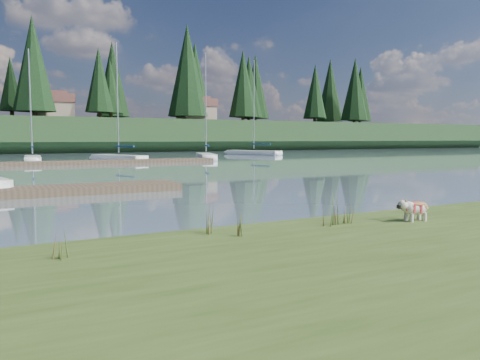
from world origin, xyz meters
TOP-DOWN VIEW (x-y plane):
  - ground at (0.00, 30.00)m, footprint 200.00×200.00m
  - bank at (0.00, -6.00)m, footprint 60.00×9.00m
  - ridge at (0.00, 73.00)m, footprint 200.00×20.00m
  - bulldog at (5.20, -2.89)m, footprint 0.79×0.38m
  - dock_far at (2.00, 30.00)m, footprint 26.00×2.20m
  - sailboat_bg_2 at (0.29, 35.40)m, footprint 1.69×6.58m
  - sailboat_bg_3 at (7.41, 34.93)m, footprint 4.48×7.44m
  - sailboat_bg_4 at (16.72, 34.69)m, footprint 3.49×7.43m
  - sailboat_bg_5 at (26.78, 43.41)m, footprint 5.21×8.47m
  - weed_0 at (0.72, -2.10)m, footprint 0.17×0.14m
  - weed_1 at (1.13, -2.52)m, footprint 0.17×0.14m
  - weed_2 at (3.34, -2.45)m, footprint 0.17×0.14m
  - weed_3 at (-2.02, -2.73)m, footprint 0.17×0.14m
  - weed_4 at (3.14, -2.51)m, footprint 0.17×0.14m
  - weed_5 at (3.71, -2.46)m, footprint 0.17×0.14m
  - mud_lip at (0.00, -1.60)m, footprint 60.00×0.50m
  - conifer_4 at (3.00, 66.00)m, footprint 6.16×6.16m
  - conifer_5 at (15.00, 70.00)m, footprint 3.96×3.96m
  - conifer_6 at (28.00, 68.00)m, footprint 7.04×7.04m
  - conifer_7 at (42.00, 71.00)m, footprint 5.28×5.28m
  - conifer_8 at (55.00, 67.00)m, footprint 4.62×4.62m
  - conifer_9 at (68.00, 70.00)m, footprint 5.94×5.94m
  - house_1 at (6.00, 71.00)m, footprint 6.30×5.30m
  - house_2 at (30.00, 69.00)m, footprint 6.30×5.30m

SIDE VIEW (x-z plane):
  - ground at x=0.00m, z-range 0.00..0.00m
  - mud_lip at x=0.00m, z-range 0.00..0.14m
  - dock_far at x=2.00m, z-range 0.00..0.30m
  - bank at x=0.00m, z-range 0.00..0.35m
  - sailboat_bg_5 at x=26.78m, z-range -5.78..6.41m
  - sailboat_bg_3 at x=7.41m, z-range -5.22..5.87m
  - sailboat_bg_4 at x=16.72m, z-range -5.11..5.76m
  - sailboat_bg_2 at x=0.29m, z-range -4.64..5.31m
  - weed_4 at x=3.14m, z-range 0.32..0.73m
  - weed_3 at x=-2.02m, z-range 0.31..0.79m
  - weed_5 at x=3.71m, z-range 0.31..0.82m
  - weed_1 at x=1.13m, z-range 0.30..0.87m
  - weed_0 at x=0.72m, z-range 0.30..0.91m
  - weed_2 at x=3.34m, z-range 0.30..0.94m
  - bulldog at x=5.20m, z-range 0.41..0.87m
  - ridge at x=0.00m, z-range 0.00..5.00m
  - house_1 at x=6.00m, z-range 4.99..9.64m
  - house_2 at x=30.00m, z-range 4.99..9.64m
  - conifer_5 at x=15.00m, z-range 5.65..16.00m
  - conifer_8 at x=55.00m, z-range 5.62..17.40m
  - conifer_7 at x=42.00m, z-range 5.59..18.79m
  - conifer_9 at x=68.00m, z-range 5.55..20.18m
  - conifer_4 at x=3.00m, z-range 5.54..20.64m
  - conifer_6 at x=28.00m, z-range 5.49..22.49m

